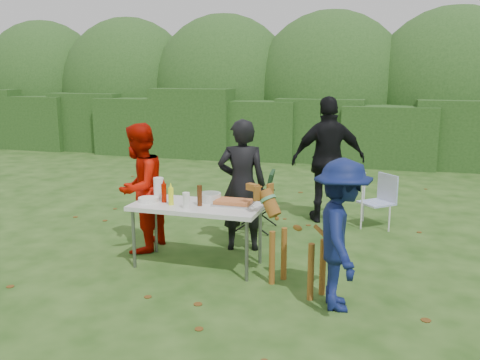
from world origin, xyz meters
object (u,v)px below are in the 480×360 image
(folding_table, at_px, (197,209))
(ketchup_bottle, at_px, (164,193))
(camping_chair, at_px, (255,201))
(beer_bottle, at_px, (200,196))
(person_cook, at_px, (242,185))
(mustard_bottle, at_px, (171,196))
(person_black_puffy, at_px, (328,160))
(lawn_chair, at_px, (377,201))
(paper_towel_roll, at_px, (159,188))
(dog, at_px, (297,243))
(person_red_jacket, at_px, (139,188))
(child, at_px, (341,235))

(folding_table, xyz_separation_m, ketchup_bottle, (-0.41, -0.02, 0.16))
(camping_chair, relative_size, beer_bottle, 3.67)
(person_cook, relative_size, mustard_bottle, 8.38)
(person_black_puffy, distance_m, lawn_chair, 0.93)
(person_cook, distance_m, mustard_bottle, 1.01)
(ketchup_bottle, bearing_deg, paper_towel_roll, 135.27)
(dog, bearing_deg, camping_chair, -32.01)
(person_red_jacket, bearing_deg, mustard_bottle, 58.09)
(folding_table, distance_m, ketchup_bottle, 0.44)
(folding_table, relative_size, ketchup_bottle, 6.82)
(ketchup_bottle, bearing_deg, dog, -10.54)
(person_cook, height_order, child, person_cook)
(person_cook, relative_size, child, 1.15)
(beer_bottle, bearing_deg, camping_chair, 82.48)
(person_red_jacket, height_order, camping_chair, person_red_jacket)
(person_cook, distance_m, paper_towel_roll, 1.05)
(person_red_jacket, distance_m, mustard_bottle, 0.74)
(beer_bottle, bearing_deg, mustard_bottle, -170.72)
(folding_table, xyz_separation_m, child, (1.71, -0.61, 0.04))
(ketchup_bottle, height_order, paper_towel_roll, paper_towel_roll)
(folding_table, height_order, ketchup_bottle, ketchup_bottle)
(person_cook, relative_size, person_red_jacket, 1.03)
(child, relative_size, ketchup_bottle, 6.60)
(person_red_jacket, height_order, lawn_chair, person_red_jacket)
(camping_chair, xyz_separation_m, paper_towel_roll, (-0.80, -1.42, 0.43))
(camping_chair, bearing_deg, folding_table, 71.85)
(mustard_bottle, bearing_deg, ketchup_bottle, 146.14)
(person_cook, distance_m, dog, 1.42)
(child, distance_m, paper_towel_roll, 2.36)
(person_black_puffy, distance_m, camping_chair, 1.32)
(person_black_puffy, xyz_separation_m, child, (0.52, -2.94, -0.22))
(dog, height_order, ketchup_bottle, dog)
(lawn_chair, xyz_separation_m, ketchup_bottle, (-2.33, -2.26, 0.46))
(person_black_puffy, height_order, paper_towel_roll, person_black_puffy)
(dog, distance_m, paper_towel_roll, 1.86)
(person_red_jacket, relative_size, beer_bottle, 6.75)
(person_red_jacket, bearing_deg, folding_table, 72.66)
(person_red_jacket, height_order, ketchup_bottle, person_red_jacket)
(camping_chair, bearing_deg, lawn_chair, -165.04)
(person_black_puffy, distance_m, paper_towel_roll, 2.81)
(person_black_puffy, bearing_deg, person_cook, 39.43)
(paper_towel_roll, bearing_deg, person_black_puffy, 52.12)
(person_red_jacket, relative_size, lawn_chair, 2.08)
(folding_table, distance_m, child, 1.81)
(person_red_jacket, height_order, dog, person_red_jacket)
(person_cook, height_order, person_red_jacket, person_cook)
(child, bearing_deg, person_black_puffy, -3.12)
(lawn_chair, bearing_deg, beer_bottle, 7.71)
(mustard_bottle, bearing_deg, paper_towel_roll, 140.29)
(person_cook, bearing_deg, camping_chair, -101.30)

